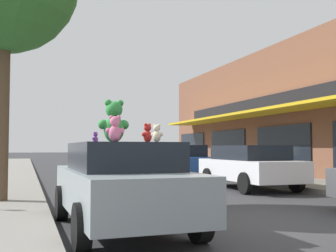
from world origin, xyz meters
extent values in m
plane|color=#333335|center=(0.00, 0.00, 0.00)|extent=(260.00, 260.00, 0.00)
cube|color=gold|center=(5.90, 7.01, 3.01)|extent=(1.73, 27.68, 0.12)
cube|color=black|center=(6.72, 7.01, 3.56)|extent=(0.08, 26.36, 0.70)
cube|color=black|center=(6.73, 9.76, 1.40)|extent=(0.06, 4.17, 2.00)
cube|color=black|center=(6.73, 15.25, 1.40)|extent=(0.06, 4.17, 2.00)
cube|color=black|center=(6.73, 20.74, 1.40)|extent=(0.06, 4.17, 2.00)
cube|color=#8C999E|center=(-2.80, 0.22, 0.66)|extent=(1.81, 4.29, 0.68)
cube|color=black|center=(-2.80, 0.22, 1.23)|extent=(1.57, 2.37, 0.46)
cylinder|color=black|center=(-3.68, 1.52, 0.33)|extent=(0.21, 0.66, 0.65)
cylinder|color=black|center=(-1.98, 1.55, 0.33)|extent=(0.21, 0.66, 0.65)
cylinder|color=black|center=(-3.63, -1.12, 0.33)|extent=(0.21, 0.66, 0.65)
cylinder|color=black|center=(-1.93, -1.09, 0.33)|extent=(0.21, 0.66, 0.65)
ellipsoid|color=green|center=(-2.95, 0.14, 1.68)|extent=(0.35, 0.30, 0.45)
sphere|color=green|center=(-2.95, 0.14, 2.01)|extent=(0.29, 0.29, 0.28)
sphere|color=green|center=(-2.85, 0.14, 2.12)|extent=(0.12, 0.12, 0.12)
sphere|color=green|center=(-3.06, 0.14, 2.12)|extent=(0.12, 0.12, 0.12)
sphere|color=#5ADA6D|center=(-2.96, 0.26, 1.99)|extent=(0.11, 0.11, 0.11)
sphere|color=green|center=(-2.78, 0.17, 1.76)|extent=(0.17, 0.17, 0.16)
sphere|color=green|center=(-3.13, 0.16, 1.76)|extent=(0.17, 0.17, 0.16)
ellipsoid|color=red|center=(-2.48, -0.26, 1.55)|extent=(0.19, 0.18, 0.19)
sphere|color=red|center=(-2.48, -0.26, 1.70)|extent=(0.17, 0.17, 0.12)
sphere|color=red|center=(-2.45, -0.24, 1.74)|extent=(0.07, 0.07, 0.05)
sphere|color=red|center=(-2.52, -0.28, 1.74)|extent=(0.07, 0.07, 0.05)
sphere|color=#FF4741|center=(-2.51, -0.22, 1.69)|extent=(0.06, 0.06, 0.05)
sphere|color=red|center=(-2.43, -0.21, 1.59)|extent=(0.10, 0.10, 0.07)
sphere|color=red|center=(-2.56, -0.29, 1.59)|extent=(0.10, 0.10, 0.07)
ellipsoid|color=beige|center=(-2.49, -0.79, 1.54)|extent=(0.17, 0.17, 0.17)
sphere|color=beige|center=(-2.49, -0.79, 1.67)|extent=(0.15, 0.15, 0.11)
sphere|color=beige|center=(-2.46, -0.81, 1.71)|extent=(0.06, 0.06, 0.04)
sphere|color=beige|center=(-2.52, -0.76, 1.71)|extent=(0.06, 0.06, 0.04)
sphere|color=white|center=(-2.46, -0.75, 1.66)|extent=(0.06, 0.06, 0.04)
sphere|color=beige|center=(-2.44, -0.82, 1.57)|extent=(0.09, 0.09, 0.06)
sphere|color=beige|center=(-2.54, -0.74, 1.57)|extent=(0.09, 0.09, 0.06)
ellipsoid|color=olive|center=(-2.88, 0.53, 1.56)|extent=(0.18, 0.19, 0.20)
sphere|color=olive|center=(-2.88, 0.53, 1.71)|extent=(0.17, 0.17, 0.13)
sphere|color=olive|center=(-2.86, 0.57, 1.76)|extent=(0.07, 0.07, 0.05)
sphere|color=olive|center=(-2.90, 0.48, 1.76)|extent=(0.07, 0.07, 0.05)
sphere|color=tan|center=(-2.93, 0.55, 1.70)|extent=(0.06, 0.06, 0.05)
sphere|color=olive|center=(-2.85, 0.60, 1.59)|extent=(0.10, 0.10, 0.07)
sphere|color=olive|center=(-2.92, 0.46, 1.59)|extent=(0.10, 0.10, 0.07)
ellipsoid|color=pink|center=(-3.13, -0.82, 1.58)|extent=(0.22, 0.20, 0.24)
sphere|color=pink|center=(-3.13, -0.82, 1.75)|extent=(0.19, 0.19, 0.15)
sphere|color=pink|center=(-3.08, -0.83, 1.81)|extent=(0.08, 0.08, 0.06)
sphere|color=pink|center=(-3.18, -0.80, 1.81)|extent=(0.08, 0.08, 0.06)
sphere|color=#FFA3DA|center=(-3.11, -0.76, 1.74)|extent=(0.07, 0.07, 0.06)
sphere|color=pink|center=(-3.04, -0.83, 1.62)|extent=(0.11, 0.11, 0.09)
sphere|color=pink|center=(-3.22, -0.78, 1.62)|extent=(0.11, 0.11, 0.09)
ellipsoid|color=purple|center=(-3.10, 1.18, 1.53)|extent=(0.14, 0.14, 0.14)
sphere|color=purple|center=(-3.10, 1.18, 1.63)|extent=(0.12, 0.12, 0.09)
sphere|color=purple|center=(-3.08, 1.20, 1.66)|extent=(0.05, 0.05, 0.04)
sphere|color=purple|center=(-3.12, 1.16, 1.66)|extent=(0.05, 0.05, 0.04)
sphere|color=#BA67ED|center=(-3.12, 1.21, 1.62)|extent=(0.05, 0.05, 0.03)
sphere|color=purple|center=(-3.07, 1.23, 1.55)|extent=(0.07, 0.07, 0.05)
sphere|color=purple|center=(-3.14, 1.15, 1.55)|extent=(0.07, 0.07, 0.05)
cube|color=silver|center=(2.73, 5.68, 0.65)|extent=(1.83, 4.31, 0.65)
cube|color=black|center=(2.73, 5.68, 1.22)|extent=(1.61, 2.64, 0.47)
cylinder|color=black|center=(1.83, 7.02, 0.33)|extent=(0.20, 0.65, 0.65)
cylinder|color=black|center=(3.62, 7.02, 0.33)|extent=(0.20, 0.65, 0.65)
cylinder|color=black|center=(1.83, 4.35, 0.33)|extent=(0.20, 0.65, 0.65)
cylinder|color=black|center=(3.62, 4.35, 0.33)|extent=(0.20, 0.65, 0.65)
cube|color=#1E4793|center=(2.73, 11.79, 0.65)|extent=(1.66, 4.31, 0.65)
cube|color=black|center=(2.73, 11.79, 1.24)|extent=(1.46, 2.21, 0.53)
cylinder|color=black|center=(1.92, 13.12, 0.33)|extent=(0.20, 0.65, 0.65)
cylinder|color=black|center=(3.54, 13.12, 0.33)|extent=(0.20, 0.65, 0.65)
cylinder|color=black|center=(1.92, 10.45, 0.33)|extent=(0.20, 0.65, 0.65)
cylinder|color=black|center=(3.54, 10.45, 0.33)|extent=(0.20, 0.65, 0.65)
cylinder|color=brown|center=(-4.88, 3.79, 2.03)|extent=(0.32, 0.32, 3.75)
camera|label=1|loc=(-4.34, -6.77, 1.37)|focal=45.00mm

